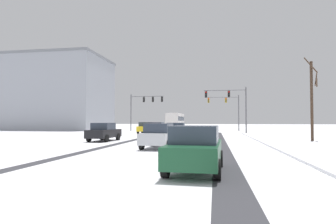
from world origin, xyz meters
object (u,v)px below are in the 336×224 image
at_px(car_red_second, 157,129).
at_px(traffic_signal_far_left, 144,104).
at_px(traffic_signal_near_right, 231,101).
at_px(car_yellow_cab_lead, 146,128).
at_px(office_building_far_left_block, 56,94).
at_px(car_silver_fifth, 159,136).
at_px(bus_oncoming, 176,120).
at_px(car_grey_third, 176,132).
at_px(bare_tree_sidewalk_mid, 312,98).
at_px(car_black_fourth, 104,132).
at_px(car_dark_green_sixth, 195,149).
at_px(traffic_signal_far_right, 228,105).

bearing_deg(car_red_second, traffic_signal_far_left, 111.00).
xyz_separation_m(traffic_signal_near_right, traffic_signal_far_left, (-14.57, 7.94, 0.15)).
relative_size(car_yellow_cab_lead, office_building_far_left_block, 0.20).
xyz_separation_m(traffic_signal_near_right, car_silver_fifth, (-5.88, -21.77, -3.82)).
xyz_separation_m(bus_oncoming, office_building_far_left_block, (-24.11, -6.36, 5.44)).
bearing_deg(car_grey_third, car_red_second, 112.14).
height_order(traffic_signal_far_left, bare_tree_sidewalk_mid, bare_tree_sidewalk_mid).
relative_size(car_yellow_cab_lead, car_silver_fifth, 0.99).
bearing_deg(car_red_second, car_yellow_cab_lead, 118.98).
height_order(traffic_signal_far_left, office_building_far_left_block, office_building_far_left_block).
xyz_separation_m(car_black_fourth, car_dark_green_sixth, (9.09, -13.74, 0.00)).
bearing_deg(car_yellow_cab_lead, bare_tree_sidewalk_mid, -33.40).
bearing_deg(office_building_far_left_block, car_black_fourth, -52.40).
xyz_separation_m(traffic_signal_far_left, car_dark_green_sixth, (11.62, -37.87, -3.97)).
xyz_separation_m(car_grey_third, car_dark_green_sixth, (2.84, -15.51, 0.00)).
relative_size(car_yellow_cab_lead, car_grey_third, 0.99).
distance_m(car_grey_third, car_silver_fifth, 7.34).
relative_size(traffic_signal_far_left, car_red_second, 1.57).
bearing_deg(traffic_signal_far_left, car_black_fourth, -84.00).
distance_m(traffic_signal_near_right, car_red_second, 11.55).
height_order(car_black_fourth, bare_tree_sidewalk_mid, bare_tree_sidewalk_mid).
height_order(traffic_signal_far_right, car_red_second, traffic_signal_far_right).
bearing_deg(bare_tree_sidewalk_mid, traffic_signal_near_right, 116.68).
bearing_deg(car_silver_fifth, office_building_far_left_block, 129.46).
bearing_deg(car_dark_green_sixth, car_grey_third, 100.36).
bearing_deg(car_grey_third, car_black_fourth, -164.23).
height_order(traffic_signal_far_right, car_dark_green_sixth, traffic_signal_far_right).
distance_m(car_grey_third, car_black_fourth, 6.49).
xyz_separation_m(traffic_signal_near_right, car_red_second, (-9.42, -5.47, -3.82)).
height_order(car_yellow_cab_lead, car_black_fourth, same).
height_order(car_red_second, car_silver_fifth, same).
bearing_deg(car_yellow_cab_lead, traffic_signal_far_left, 105.93).
relative_size(car_red_second, car_silver_fifth, 0.99).
height_order(traffic_signal_near_right, car_yellow_cab_lead, traffic_signal_near_right).
height_order(traffic_signal_near_right, car_silver_fifth, traffic_signal_near_right).
relative_size(traffic_signal_far_right, car_silver_fifth, 1.55).
bearing_deg(car_red_second, car_black_fourth, -103.68).
bearing_deg(car_dark_green_sixth, car_yellow_cab_lead, 107.39).
distance_m(car_grey_third, office_building_far_left_block, 40.55).
relative_size(car_dark_green_sixth, bus_oncoming, 0.38).
distance_m(car_black_fourth, car_dark_green_sixth, 16.48).
bearing_deg(bare_tree_sidewalk_mid, car_yellow_cab_lead, 146.60).
bearing_deg(car_red_second, car_grey_third, -67.86).
bearing_deg(office_building_far_left_block, car_silver_fifth, -50.54).
distance_m(traffic_signal_far_left, car_yellow_cab_lead, 9.69).
distance_m(car_silver_fifth, bare_tree_sidewalk_mid, 15.53).
xyz_separation_m(car_black_fourth, bus_oncoming, (1.45, 35.78, 1.18)).
height_order(traffic_signal_far_right, car_silver_fifth, traffic_signal_far_right).
xyz_separation_m(car_dark_green_sixth, bus_oncoming, (-7.63, 49.52, 1.18)).
height_order(car_grey_third, car_dark_green_sixth, same).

